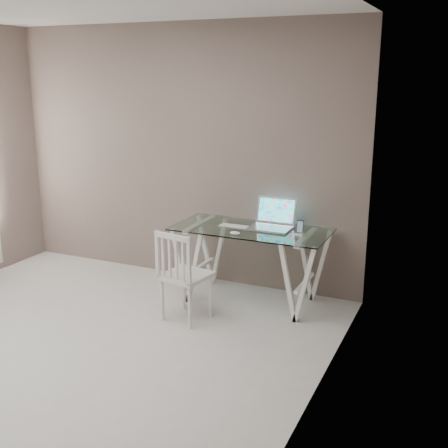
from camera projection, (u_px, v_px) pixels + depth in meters
The scene contains 7 objects.
room at pixel (21, 143), 3.94m from camera, with size 4.50×4.52×2.71m.
desk at pixel (251, 264), 5.48m from camera, with size 1.50×0.70×0.75m.
chair at pixel (181, 272), 5.01m from camera, with size 0.45×0.45×0.86m.
laptop at pixel (273, 221), 5.42m from camera, with size 0.40×0.35×0.27m.
keyboard at pixel (234, 226), 5.45m from camera, with size 0.30×0.13×0.01m, color silver.
mouse at pixel (235, 233), 5.18m from camera, with size 0.10×0.06×0.03m, color white.
phone_dock at pixel (300, 231), 5.17m from camera, with size 0.07×0.07×0.14m.
Camera 1 is at (2.87, -2.99, 2.20)m, focal length 45.00 mm.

